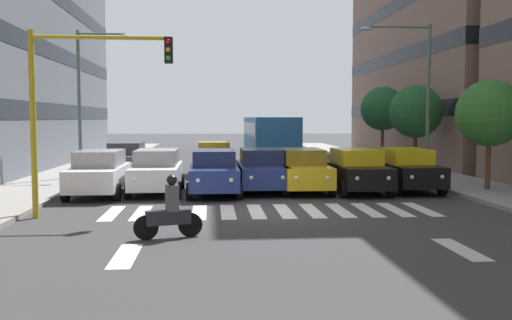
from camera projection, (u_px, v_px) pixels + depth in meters
name	position (u px, v px, depth m)	size (l,w,h in m)	color
ground_plane	(270.00, 211.00, 17.78)	(180.00, 180.00, 0.00)	#38383A
crosswalk_markings	(270.00, 211.00, 17.78)	(10.35, 2.80, 0.01)	silver
lane_arrow_0	(461.00, 249.00, 12.62)	(0.50, 2.20, 0.01)	silver
lane_arrow_1	(125.00, 256.00, 12.01)	(0.50, 2.20, 0.01)	silver
car_0	(406.00, 169.00, 22.75)	(2.02, 4.44, 1.72)	black
car_1	(357.00, 170.00, 22.29)	(2.02, 4.44, 1.72)	black
car_2	(302.00, 170.00, 22.43)	(2.02, 4.44, 1.72)	gold
car_3	(261.00, 170.00, 22.50)	(2.02, 4.44, 1.72)	navy
car_4	(214.00, 172.00, 21.65)	(2.02, 4.44, 1.72)	navy
car_5	(157.00, 171.00, 21.95)	(2.02, 4.44, 1.72)	silver
car_6	(99.00, 173.00, 21.30)	(2.02, 4.44, 1.72)	silver
car_row2_0	(214.00, 158.00, 29.22)	(2.02, 4.44, 1.72)	gold
car_row2_1	(126.00, 159.00, 28.54)	(2.02, 4.44, 1.72)	#474C51
bus_behind_traffic	(269.00, 136.00, 34.90)	(2.78, 10.50, 3.00)	#286BAD
motorcycle_with_rider	(170.00, 212.00, 13.75)	(1.67, 0.55, 1.57)	black
traffic_light_gantry	(74.00, 93.00, 16.37)	(4.16, 0.36, 5.50)	#AD991E
street_lamp_left	(417.00, 84.00, 25.45)	(3.27, 0.28, 7.05)	#4C6B56
street_lamp_right	(88.00, 88.00, 26.41)	(2.56, 0.28, 6.91)	#4C6B56
street_tree_0	(490.00, 113.00, 21.87)	(2.61, 2.61, 4.30)	#513823
street_tree_1	(416.00, 112.00, 29.53)	(2.80, 2.80, 4.56)	#513823
street_tree_2	(383.00, 109.00, 35.54)	(2.80, 2.80, 4.81)	#513823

